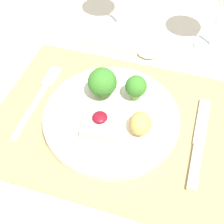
# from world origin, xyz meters

# --- Properties ---
(dining_table) EXTENTS (1.13, 1.25, 0.73)m
(dining_table) POSITION_xyz_m (0.00, 0.00, 0.65)
(dining_table) COLOR beige
(dining_table) RESTS_ON ground_plane
(placemat) EXTENTS (0.44, 0.33, 0.00)m
(placemat) POSITION_xyz_m (0.00, 0.00, 0.73)
(placemat) COLOR #9E895B
(placemat) RESTS_ON dining_table
(dinner_plate) EXTENTS (0.24, 0.24, 0.08)m
(dinner_plate) POSITION_xyz_m (-0.01, 0.01, 0.75)
(dinner_plate) COLOR silver
(dinner_plate) RESTS_ON placemat
(fork) EXTENTS (0.02, 0.19, 0.01)m
(fork) POSITION_xyz_m (-0.15, 0.02, 0.74)
(fork) COLOR beige
(fork) RESTS_ON placemat
(knife) EXTENTS (0.02, 0.19, 0.01)m
(knife) POSITION_xyz_m (0.15, -0.01, 0.74)
(knife) COLOR beige
(knife) RESTS_ON placemat
(spoon) EXTENTS (0.18, 0.04, 0.01)m
(spoon) POSITION_xyz_m (-0.01, 0.20, 0.74)
(spoon) COLOR beige
(spoon) RESTS_ON dining_table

